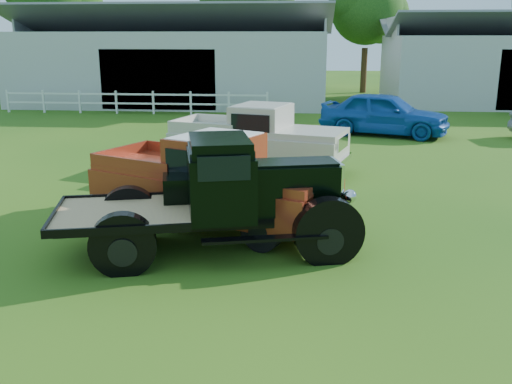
# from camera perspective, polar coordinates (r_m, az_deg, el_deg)

# --- Properties ---
(ground) EXTENTS (120.00, 120.00, 0.00)m
(ground) POSITION_cam_1_polar(r_m,az_deg,el_deg) (10.33, -1.75, -7.37)
(ground) COLOR #1F4F11
(shed_left) EXTENTS (18.80, 10.20, 5.60)m
(shed_left) POSITION_cam_1_polar(r_m,az_deg,el_deg) (36.41, -7.84, 13.35)
(shed_left) COLOR #ACACAC
(shed_left) RESTS_ON ground
(fence_rail) EXTENTS (14.20, 0.16, 1.20)m
(fence_rail) POSITION_cam_1_polar(r_m,az_deg,el_deg) (31.04, -12.03, 8.76)
(fence_rail) COLOR white
(fence_rail) RESTS_ON ground
(tree_a) EXTENTS (6.30, 6.30, 10.50)m
(tree_a) POSITION_cam_1_polar(r_m,az_deg,el_deg) (46.61, -19.73, 16.06)
(tree_a) COLOR #123A0D
(tree_a) RESTS_ON ground
(tree_b) EXTENTS (6.90, 6.90, 11.50)m
(tree_b) POSITION_cam_1_polar(r_m,az_deg,el_deg) (43.79, -1.50, 17.66)
(tree_b) COLOR #123A0D
(tree_b) RESTS_ON ground
(tree_c) EXTENTS (5.40, 5.40, 9.00)m
(tree_c) POSITION_cam_1_polar(r_m,az_deg,el_deg) (42.62, 10.93, 15.78)
(tree_c) COLOR #123A0D
(tree_c) RESTS_ON ground
(vintage_flatbed) EXTENTS (5.91, 3.47, 2.20)m
(vintage_flatbed) POSITION_cam_1_polar(r_m,az_deg,el_deg) (10.69, -4.16, -0.37)
(vintage_flatbed) COLOR black
(vintage_flatbed) RESTS_ON ground
(red_pickup) EXTENTS (5.86, 4.21, 2.00)m
(red_pickup) POSITION_cam_1_polar(r_m,az_deg,el_deg) (12.28, -4.42, 1.23)
(red_pickup) COLOR maroon
(red_pickup) RESTS_ON ground
(white_pickup) EXTENTS (5.75, 3.48, 1.98)m
(white_pickup) POSITION_cam_1_polar(r_m,az_deg,el_deg) (17.26, 0.22, 5.35)
(white_pickup) COLOR #BBB6A6
(white_pickup) RESTS_ON ground
(misc_car_blue) EXTENTS (5.60, 3.71, 1.77)m
(misc_car_blue) POSITION_cam_1_polar(r_m,az_deg,el_deg) (24.31, 12.72, 7.66)
(misc_car_blue) COLOR #174DA4
(misc_car_blue) RESTS_ON ground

